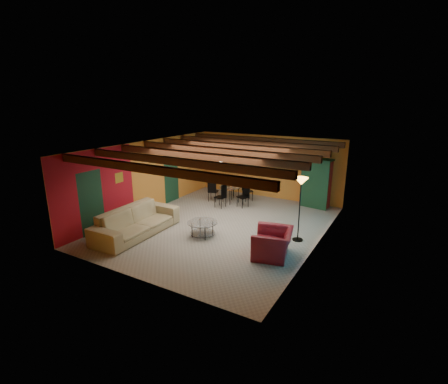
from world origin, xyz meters
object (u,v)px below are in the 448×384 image
Objects in this scene: sofa at (137,221)px; coffee_table at (202,229)px; armoire at (316,184)px; floor_lamp at (299,209)px; armchair at (273,243)px; dining_table at (231,191)px; potted_plant at (318,154)px; vase at (231,178)px.

coffee_table is at bearing -65.50° from sofa.
floor_lamp reaches higher than armoire.
armchair is 0.63× the size of dining_table.
floor_lamp reaches higher than sofa.
potted_plant is (-0.45, 3.56, 1.13)m from floor_lamp.
dining_table is 3.92× the size of potted_plant.
dining_table is (-3.35, 3.70, 0.10)m from armchair.
potted_plant is (3.18, 1.24, 1.64)m from dining_table.
vase is (0.00, 0.00, 0.58)m from dining_table.
floor_lamp is 4.21× the size of potted_plant.
armchair is 0.62× the size of armoire.
floor_lamp is at bearing -75.63° from armoire.
floor_lamp is at bearing -32.61° from dining_table.
armoire reaches higher than dining_table.
armchair is at bearing -81.56° from sofa.
armchair is 4.99m from dining_table.
dining_table is 4.34m from floor_lamp.
armchair is at bearing -47.83° from dining_table.
sofa is at bearing -119.01° from armoire.
armoire is 3.41m from vase.
sofa is at bearing -102.40° from vase.
dining_table is (0.98, 4.45, 0.04)m from sofa.
armchair reaches higher than coffee_table.
sofa is 6.35× the size of potted_plant.
potted_plant is at bearing -37.57° from sofa.
coffee_table is (-2.43, 0.17, -0.14)m from armchair.
potted_plant is (-0.17, 4.93, 1.74)m from armchair.
sofa is 4.39m from armchair.
armoire is (-0.17, 4.93, 0.56)m from armchair.
coffee_table is 0.50× the size of armoire.
floor_lamp is 3.76m from potted_plant.
dining_table is at bearing -151.59° from armoire.
coffee_table is 4.84× the size of vase.
armchair is 4.97m from armoire.
armchair is 2.44m from coffee_table.
armoire reaches higher than vase.
potted_plant is 3.57m from vase.
floor_lamp reaches higher than coffee_table.
coffee_table is at bearing -108.20° from armoire.
armchair is 0.59× the size of floor_lamp.
armoire is at bearing 64.64° from coffee_table.
coffee_table is 3.06m from floor_lamp.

